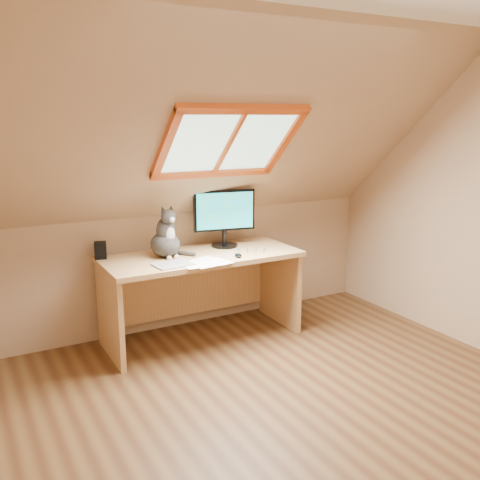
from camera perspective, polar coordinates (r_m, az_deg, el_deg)
ground at (r=3.51m, az=7.17°, el=-17.87°), size 3.50×3.50×0.00m
room_shell at (r=2.97m, az=8.99°, el=5.75°), size 3.52×3.52×2.41m
desk at (r=4.43m, az=-4.53°, el=-4.09°), size 1.58×0.69×0.72m
monitor at (r=4.49m, az=-1.68°, el=2.76°), size 0.52×0.22×0.48m
cat at (r=4.23m, az=-7.92°, el=0.19°), size 0.27×0.31×0.42m
desk_speaker at (r=4.29m, az=-14.66°, el=-1.07°), size 0.11×0.11×0.13m
graphics_tablet at (r=4.01m, az=-7.12°, el=-2.61°), size 0.30×0.23×0.01m
mouse at (r=4.20m, az=-0.21°, el=-1.64°), size 0.07×0.10×0.03m
papers at (r=4.07m, az=-3.22°, el=-2.34°), size 0.35×0.30×0.01m
cables at (r=4.35m, az=0.30°, el=-1.29°), size 0.51×0.26×0.01m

